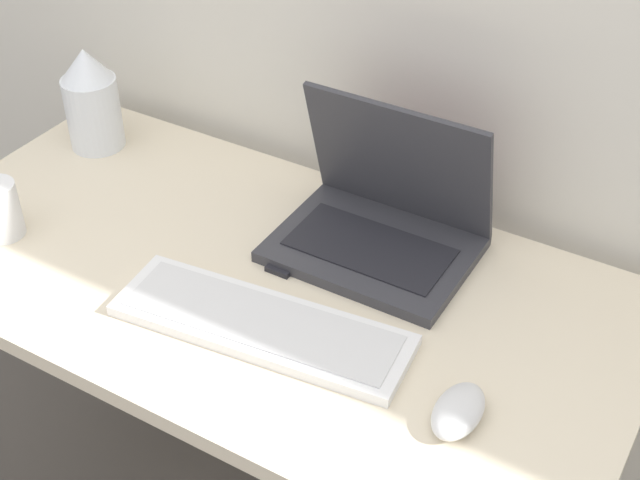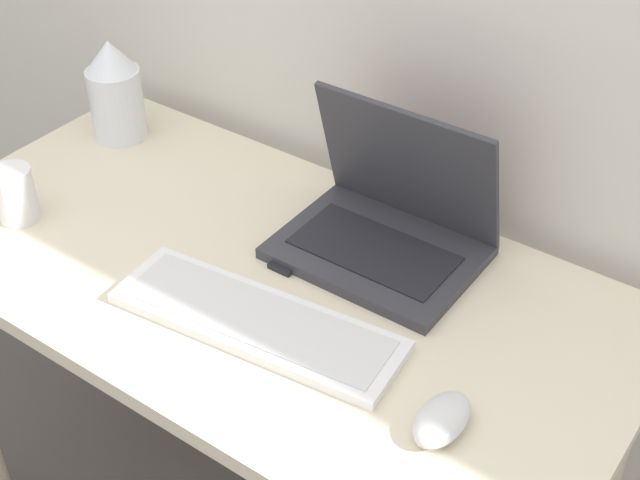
{
  "view_description": "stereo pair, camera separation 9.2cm",
  "coord_description": "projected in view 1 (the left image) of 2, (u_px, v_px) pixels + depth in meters",
  "views": [
    {
      "loc": [
        0.66,
        -0.59,
        1.69
      ],
      "look_at": [
        0.11,
        0.34,
        0.85
      ],
      "focal_mm": 50.0,
      "sensor_mm": 36.0,
      "label": 1
    },
    {
      "loc": [
        0.74,
        -0.54,
        1.69
      ],
      "look_at": [
        0.11,
        0.34,
        0.85
      ],
      "focal_mm": 50.0,
      "sensor_mm": 36.0,
      "label": 2
    }
  ],
  "objects": [
    {
      "name": "mouse",
      "position": [
        458.0,
        411.0,
        1.2
      ],
      "size": [
        0.06,
        0.11,
        0.04
      ],
      "color": "silver",
      "rests_on": "desk"
    },
    {
      "name": "mp3_player",
      "position": [
        284.0,
        265.0,
        1.47
      ],
      "size": [
        0.04,
        0.05,
        0.01
      ],
      "color": "black",
      "rests_on": "desk"
    },
    {
      "name": "desk",
      "position": [
        259.0,
        321.0,
        1.52
      ],
      "size": [
        1.25,
        0.64,
        0.75
      ],
      "color": "beige",
      "rests_on": "ground_plane"
    },
    {
      "name": "laptop",
      "position": [
        382.0,
        218.0,
        1.49
      ],
      "size": [
        0.33,
        0.25,
        0.26
      ],
      "color": "#333338",
      "rests_on": "desk"
    },
    {
      "name": "keyboard",
      "position": [
        261.0,
        325.0,
        1.35
      ],
      "size": [
        0.48,
        0.19,
        0.02
      ],
      "color": "white",
      "rests_on": "desk"
    },
    {
      "name": "vase",
      "position": [
        91.0,
        100.0,
        1.72
      ],
      "size": [
        0.11,
        0.11,
        0.21
      ],
      "color": "white",
      "rests_on": "desk"
    }
  ]
}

